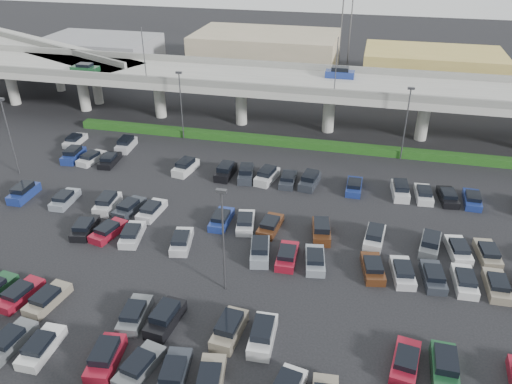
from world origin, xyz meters
TOP-DOWN VIEW (x-y plane):
  - ground at (0.00, 0.00)m, footprint 280.00×280.00m
  - overpass at (-0.21, 31.99)m, footprint 150.00×13.00m
  - on_ramp at (-52.10, 43.05)m, footprint 50.93×30.13m
  - hedge at (0.00, 25.00)m, footprint 66.00×1.60m
  - parked_cars at (-0.25, -3.40)m, footprint 62.88×41.61m
  - light_poles at (-4.13, 2.00)m, footprint 66.90×48.38m
  - distant_buildings at (12.38, 61.81)m, footprint 138.00×24.00m

SIDE VIEW (x-z plane):
  - ground at x=0.00m, z-range 0.00..0.00m
  - hedge at x=0.00m, z-range 0.00..1.10m
  - parked_cars at x=-0.25m, z-range -0.21..1.46m
  - distant_buildings at x=12.38m, z-range -0.76..8.24m
  - light_poles at x=-4.13m, z-range 1.09..11.39m
  - on_ramp at x=-52.10m, z-range 2.46..11.26m
  - overpass at x=-0.21m, z-range -0.93..14.87m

